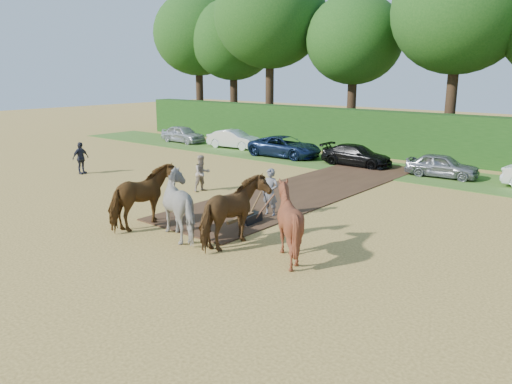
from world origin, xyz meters
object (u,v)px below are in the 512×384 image
object	(u,v)px
spectator_near	(202,173)
parked_cars	(421,162)
plough_team	(212,208)
spectator_far	(81,158)

from	to	relation	value
spectator_near	parked_cars	bearing A→B (deg)	-18.20
spectator_near	plough_team	world-z (taller)	plough_team
parked_cars	plough_team	bearing A→B (deg)	-93.99
spectator_far	plough_team	xyz separation A→B (m)	(13.56, -3.36, 0.25)
spectator_far	plough_team	world-z (taller)	plough_team
plough_team	parked_cars	world-z (taller)	plough_team
spectator_far	parked_cars	distance (m)	18.91
spectator_near	spectator_far	distance (m)	8.29
spectator_near	plough_team	bearing A→B (deg)	-118.38
spectator_far	parked_cars	bearing A→B (deg)	-58.20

